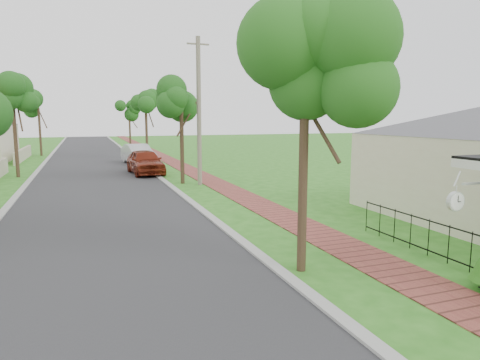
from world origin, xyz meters
TOP-DOWN VIEW (x-y plane):
  - ground at (0.00, 0.00)m, footprint 160.00×160.00m
  - road at (-3.00, 20.00)m, footprint 7.00×120.00m
  - kerb_right at (0.65, 20.00)m, footprint 0.30×120.00m
  - kerb_left at (-6.65, 20.00)m, footprint 0.30×120.00m
  - sidewalk at (3.25, 20.00)m, footprint 1.50×120.00m
  - picket_fence at (4.90, -0.00)m, footprint 0.03×8.02m
  - street_trees at (-2.87, 26.84)m, footprint 10.70×37.65m
  - parked_car_red at (0.10, 20.74)m, footprint 2.19×4.81m
  - parked_car_white at (0.40, 27.12)m, footprint 2.40×4.90m
  - near_tree at (1.20, 1.50)m, footprint 2.26×2.26m
  - utility_pole at (2.30, 15.26)m, footprint 1.20×0.24m
  - station_clock at (3.69, -0.60)m, footprint 1.06×0.13m

SIDE VIEW (x-z plane):
  - ground at x=0.00m, z-range 0.00..0.00m
  - road at x=-3.00m, z-range -0.01..0.01m
  - kerb_right at x=0.65m, z-range -0.05..0.05m
  - kerb_left at x=-6.65m, z-range -0.05..0.05m
  - sidewalk at x=3.25m, z-range -0.01..0.01m
  - picket_fence at x=4.90m, z-range 0.03..1.03m
  - parked_car_white at x=0.40m, z-range 0.00..1.55m
  - parked_car_red at x=0.10m, z-range 0.00..1.60m
  - station_clock at x=3.69m, z-range 1.66..2.24m
  - utility_pole at x=2.30m, z-range 0.06..7.92m
  - street_trees at x=-2.87m, z-range 1.59..7.48m
  - near_tree at x=1.20m, z-range 1.73..7.52m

